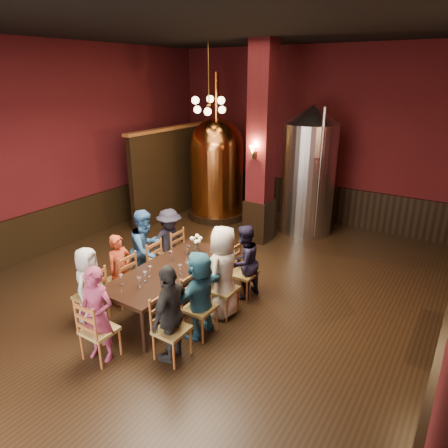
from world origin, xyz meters
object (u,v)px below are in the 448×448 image
Objects in this scene: person_0 at (89,285)px; steel_vessel at (309,171)px; copper_kettle at (217,168)px; dining_table at (170,272)px; person_2 at (146,249)px; person_1 at (120,270)px; rose_vase at (196,241)px.

steel_vessel is at bearing -33.67° from person_0.
copper_kettle is 1.23× the size of steel_vessel.
person_0 is at bearing -130.36° from dining_table.
copper_kettle is at bearing -8.04° from person_0.
person_0 is at bearing -103.41° from steel_vessel.
person_2 is 4.63m from steel_vessel.
person_0 is at bearing -172.82° from person_1.
person_1 is 0.67m from person_2.
dining_table is at bearing -90.38° from rose_vase.
person_1 is 4.89m from copper_kettle.
copper_kettle reaches higher than dining_table.
person_2 is at bearing -19.82° from person_0.
person_2 is (-0.85, 0.32, 0.08)m from dining_table.
person_1 is at bearing 173.82° from person_2.
person_1 is 0.33× the size of copper_kettle.
copper_kettle is at bearing 20.58° from person_1.
copper_kettle is 2.54m from steel_vessel.
rose_vase is (0.00, 0.72, 0.30)m from dining_table.
copper_kettle reaches higher than rose_vase.
steel_vessel is (1.36, 5.01, 0.93)m from person_1.
steel_vessel reaches higher than rose_vase.
person_2 is (-0.00, 0.66, 0.13)m from person_1.
rose_vase is (-0.51, -3.96, -0.58)m from steel_vessel.
dining_table is 1.31m from person_0.
person_1 is at bearing -76.17° from copper_kettle.
steel_vessel is (0.51, 4.67, 0.88)m from dining_table.
steel_vessel is at bearing -8.44° from person_1.
person_2 is at bearing -74.08° from copper_kettle.
person_1 is at bearing -158.78° from dining_table.
dining_table is 0.77× the size of steel_vessel.
person_2 is 4.24m from copper_kettle.
person_1 is at bearing -105.18° from steel_vessel.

